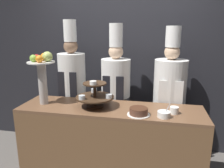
{
  "coord_description": "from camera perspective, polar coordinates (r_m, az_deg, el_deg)",
  "views": [
    {
      "loc": [
        0.48,
        -1.99,
        1.77
      ],
      "look_at": [
        0.0,
        0.38,
        1.17
      ],
      "focal_mm": 35.0,
      "sensor_mm": 36.0,
      "label": 1
    }
  ],
  "objects": [
    {
      "name": "wall_back",
      "position": [
        3.24,
        2.86,
        7.44
      ],
      "size": [
        10.0,
        0.06,
        2.8
      ],
      "color": "#232328",
      "rests_on": "ground_plane"
    },
    {
      "name": "serving_bowl_near",
      "position": [
        2.27,
        13.42,
        -7.69
      ],
      "size": [
        0.13,
        0.13,
        0.16
      ],
      "color": "white",
      "rests_on": "buffet_counter"
    },
    {
      "name": "tiered_stand",
      "position": [
        2.47,
        -4.5,
        -2.78
      ],
      "size": [
        0.43,
        0.43,
        0.32
      ],
      "color": "#3D2819",
      "rests_on": "buffet_counter"
    },
    {
      "name": "chef_center_left",
      "position": [
        2.95,
        0.97,
        -1.48
      ],
      "size": [
        0.39,
        0.39,
        1.85
      ],
      "color": "#38332D",
      "rests_on": "ground_plane"
    },
    {
      "name": "buffet_counter",
      "position": [
        2.67,
        -0.44,
        -15.43
      ],
      "size": [
        2.08,
        0.56,
        0.92
      ],
      "color": "brown",
      "rests_on": "ground_plane"
    },
    {
      "name": "cup_white",
      "position": [
        2.39,
        15.94,
        -6.61
      ],
      "size": [
        0.09,
        0.09,
        0.07
      ],
      "color": "white",
      "rests_on": "buffet_counter"
    },
    {
      "name": "cake_round",
      "position": [
        2.28,
        6.96,
        -7.17
      ],
      "size": [
        0.24,
        0.24,
        0.08
      ],
      "color": "white",
      "rests_on": "buffet_counter"
    },
    {
      "name": "fruit_pedestal",
      "position": [
        2.64,
        -17.74,
        3.36
      ],
      "size": [
        0.31,
        0.31,
        0.62
      ],
      "color": "#B2ADA8",
      "rests_on": "buffet_counter"
    },
    {
      "name": "chef_center_right",
      "position": [
        2.91,
        14.76,
        -2.43
      ],
      "size": [
        0.41,
        0.41,
        1.82
      ],
      "color": "black",
      "rests_on": "ground_plane"
    },
    {
      "name": "chef_left",
      "position": [
        3.11,
        -10.31,
        -0.25
      ],
      "size": [
        0.37,
        0.37,
        1.9
      ],
      "color": "#38332D",
      "rests_on": "ground_plane"
    }
  ]
}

